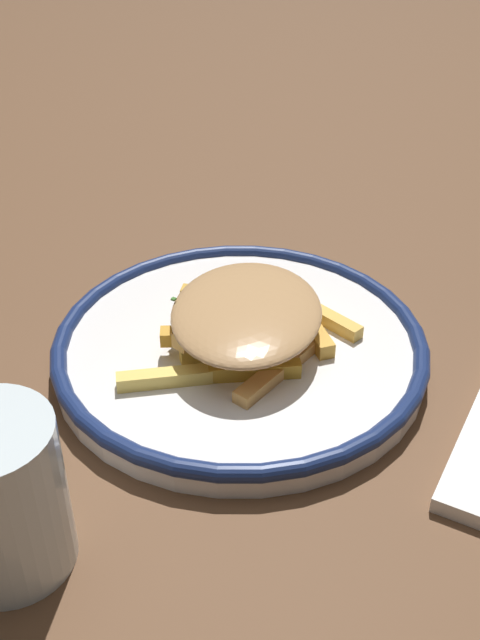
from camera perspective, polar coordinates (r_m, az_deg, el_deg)
ground_plane at (r=0.58m, az=-0.00°, el=-3.03°), size 2.60×2.60×0.00m
plate at (r=0.58m, az=-0.00°, el=-2.05°), size 0.28×0.28×0.02m
fries_heap at (r=0.56m, az=0.41°, el=0.01°), size 0.15×0.17×0.04m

